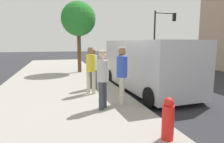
# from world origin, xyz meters

# --- Properties ---
(ground_plane) EXTENTS (80.00, 80.00, 0.00)m
(ground_plane) POSITION_xyz_m (0.00, 0.00, 0.00)
(ground_plane) COLOR #2D2D33
(sidewalk_slab) EXTENTS (5.00, 32.00, 0.15)m
(sidewalk_slab) POSITION_xyz_m (3.50, 0.00, 0.07)
(sidewalk_slab) COLOR #9E998E
(sidewalk_slab) RESTS_ON ground
(parking_meter_near) EXTENTS (0.14, 0.18, 1.52)m
(parking_meter_near) POSITION_xyz_m (1.35, -0.05, 1.18)
(parking_meter_near) COLOR gray
(parking_meter_near) RESTS_ON sidewalk_slab
(pedestrian_in_gray) EXTENTS (0.34, 0.34, 1.69)m
(pedestrian_in_gray) POSITION_xyz_m (2.27, 1.14, 1.12)
(pedestrian_in_gray) COLOR #383D47
(pedestrian_in_gray) RESTS_ON sidewalk_slab
(pedestrian_in_white) EXTENTS (0.34, 0.34, 1.65)m
(pedestrian_in_white) POSITION_xyz_m (2.09, -1.33, 1.09)
(pedestrian_in_white) COLOR #383D47
(pedestrian_in_white) RESTS_ON sidewalk_slab
(pedestrian_in_yellow) EXTENTS (0.34, 0.34, 1.76)m
(pedestrian_in_yellow) POSITION_xyz_m (2.30, -0.63, 1.17)
(pedestrian_in_yellow) COLOR beige
(pedestrian_in_yellow) RESTS_ON sidewalk_slab
(pedestrian_in_blue) EXTENTS (0.34, 0.35, 1.78)m
(pedestrian_in_blue) POSITION_xyz_m (1.59, 0.86, 1.18)
(pedestrian_in_blue) COLOR beige
(pedestrian_in_blue) RESTS_ON sidewalk_slab
(parked_van) EXTENTS (2.31, 5.28, 2.15)m
(parked_van) POSITION_xyz_m (-0.15, -0.97, 1.15)
(parked_van) COLOR #BCBCC1
(parked_van) RESTS_ON ground
(traffic_light_corner) EXTENTS (2.48, 0.42, 5.20)m
(traffic_light_corner) POSITION_xyz_m (-6.94, -11.45, 3.52)
(traffic_light_corner) COLOR black
(traffic_light_corner) RESTS_ON ground
(street_tree) EXTENTS (2.17, 2.17, 4.48)m
(street_tree) POSITION_xyz_m (2.09, -6.19, 3.52)
(street_tree) COLOR brown
(street_tree) RESTS_ON sidewalk_slab
(fire_hydrant) EXTENTS (0.24, 0.24, 0.86)m
(fire_hydrant) POSITION_xyz_m (1.45, 3.26, 0.57)
(fire_hydrant) COLOR red
(fire_hydrant) RESTS_ON sidewalk_slab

